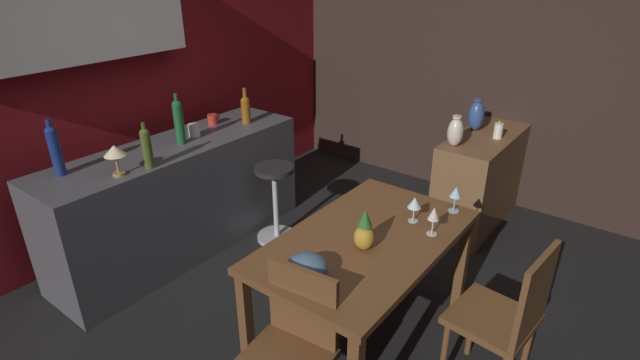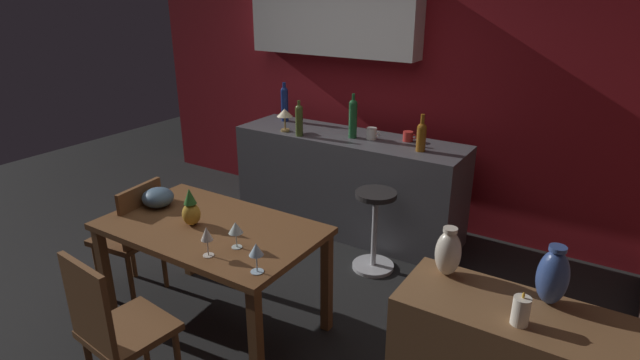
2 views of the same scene
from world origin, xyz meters
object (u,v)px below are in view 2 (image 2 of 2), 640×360
(wine_bottle_amber, at_px, (421,135))
(wine_glass_right, at_px, (256,251))
(fruit_bowl, at_px, (158,197))
(cup_white, at_px, (372,134))
(wine_glass_left, at_px, (236,228))
(wine_bottle_olive, at_px, (299,119))
(pillar_candle_tall, at_px, (521,311))
(dining_table, at_px, (211,238))
(wine_glass_center, at_px, (207,235))
(wine_bottle_green, at_px, (353,117))
(bar_stool, at_px, (375,228))
(pineapple_centerpiece, at_px, (190,209))
(chair_near_window, at_px, (133,235))
(counter_lamp, at_px, (285,114))
(chair_by_doorway, at_px, (116,329))
(vase_ceramic_ivory, at_px, (448,253))
(vase_ceramic_blue, at_px, (553,276))
(cup_red, at_px, (408,136))

(wine_bottle_amber, bearing_deg, wine_glass_right, -93.42)
(fruit_bowl, relative_size, cup_white, 1.70)
(wine_glass_left, xyz_separation_m, wine_bottle_olive, (-0.69, 1.63, 0.19))
(wine_bottle_amber, distance_m, pillar_candle_tall, 2.11)
(dining_table, relative_size, wine_bottle_olive, 4.36)
(wine_bottle_olive, bearing_deg, wine_glass_left, -67.12)
(wine_glass_center, relative_size, wine_bottle_green, 0.45)
(bar_stool, distance_m, wine_glass_left, 1.45)
(wine_bottle_amber, height_order, cup_white, wine_bottle_amber)
(dining_table, distance_m, pineapple_centerpiece, 0.22)
(dining_table, xyz_separation_m, wine_bottle_green, (0.06, 1.71, 0.43))
(chair_near_window, relative_size, wine_bottle_amber, 2.94)
(wine_glass_center, bearing_deg, fruit_bowl, 157.77)
(fruit_bowl, xyz_separation_m, counter_lamp, (-0.05, 1.52, 0.25))
(pineapple_centerpiece, bearing_deg, wine_glass_center, -32.13)
(chair_by_doorway, height_order, wine_glass_left, chair_by_doorway)
(dining_table, xyz_separation_m, pillar_candle_tall, (1.86, -0.10, 0.23))
(chair_near_window, height_order, chair_by_doorway, chair_by_doorway)
(counter_lamp, bearing_deg, wine_glass_right, -57.83)
(dining_table, height_order, vase_ceramic_ivory, vase_ceramic_ivory)
(chair_near_window, height_order, vase_ceramic_blue, vase_ceramic_blue)
(wine_glass_left, relative_size, cup_red, 1.33)
(dining_table, relative_size, wine_glass_right, 8.21)
(wine_glass_left, distance_m, fruit_bowl, 0.85)
(wine_bottle_green, bearing_deg, cup_red, 19.18)
(wine_bottle_olive, bearing_deg, wine_bottle_amber, 8.51)
(pineapple_centerpiece, distance_m, wine_bottle_olive, 1.58)
(chair_by_doorway, relative_size, pineapple_centerpiece, 3.89)
(chair_by_doorway, height_order, wine_bottle_green, wine_bottle_green)
(cup_white, distance_m, vase_ceramic_ivory, 2.06)
(wine_bottle_olive, bearing_deg, pineapple_centerpiece, -80.90)
(wine_bottle_olive, height_order, vase_ceramic_ivory, wine_bottle_olive)
(chair_by_doorway, bearing_deg, bar_stool, 77.19)
(pillar_candle_tall, distance_m, vase_ceramic_blue, 0.25)
(chair_near_window, height_order, cup_red, cup_red)
(wine_bottle_amber, xyz_separation_m, cup_red, (-0.19, 0.20, -0.09))
(wine_glass_left, height_order, pineapple_centerpiece, pineapple_centerpiece)
(pillar_candle_tall, bearing_deg, wine_glass_center, -173.61)
(dining_table, height_order, wine_bottle_amber, wine_bottle_amber)
(cup_white, relative_size, pillar_candle_tall, 0.81)
(cup_white, distance_m, counter_lamp, 0.81)
(wine_bottle_olive, height_order, pillar_candle_tall, wine_bottle_olive)
(chair_by_doorway, relative_size, fruit_bowl, 4.49)
(wine_glass_right, xyz_separation_m, wine_bottle_green, (-0.53, 1.98, 0.22))
(counter_lamp, relative_size, vase_ceramic_blue, 0.74)
(wine_bottle_green, bearing_deg, pineapple_centerpiece, -95.66)
(bar_stool, distance_m, pillar_candle_tall, 1.93)
(bar_stool, distance_m, wine_bottle_olive, 1.18)
(pineapple_centerpiece, bearing_deg, wine_glass_left, -9.75)
(wine_bottle_green, bearing_deg, counter_lamp, -166.29)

